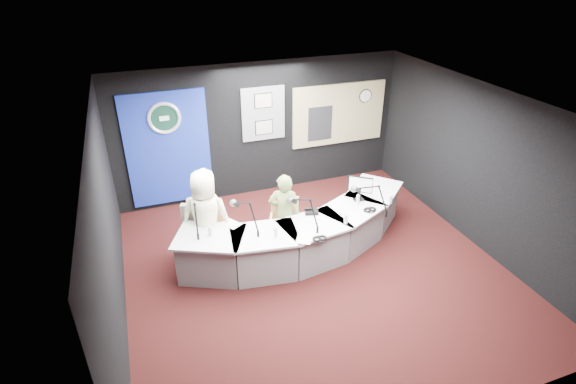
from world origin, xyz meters
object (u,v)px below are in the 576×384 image
object	(u,v)px
armchair_right	(284,224)
person_woman	(284,214)
broadcast_desk	(301,234)
armchair_left	(208,237)
person_man	(206,217)

from	to	relation	value
armchair_right	person_woman	bearing A→B (deg)	22.18
broadcast_desk	armchair_right	xyz separation A→B (m)	(-0.25, 0.16, 0.16)
armchair_left	person_man	size ratio (longest dim) A/B	0.54
broadcast_desk	armchair_left	bearing A→B (deg)	167.47
broadcast_desk	person_woman	size ratio (longest dim) A/B	3.04
armchair_left	person_woman	xyz separation A→B (m)	(1.29, -0.19, 0.29)
armchair_right	person_woman	xyz separation A→B (m)	(0.00, 0.00, 0.20)
broadcast_desk	person_man	bearing A→B (deg)	167.47
person_woman	armchair_left	bearing A→B (deg)	15.67
armchair_right	person_woman	size ratio (longest dim) A/B	0.73
broadcast_desk	armchair_left	xyz separation A→B (m)	(-1.54, 0.34, 0.07)
broadcast_desk	armchair_right	bearing A→B (deg)	148.13
person_man	person_woman	xyz separation A→B (m)	(1.29, -0.19, -0.10)
broadcast_desk	armchair_left	distance (m)	1.58
broadcast_desk	armchair_left	size ratio (longest dim) A/B	5.00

